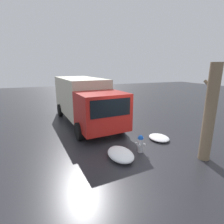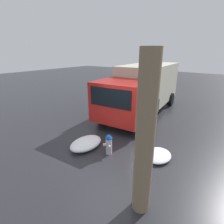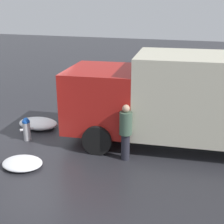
% 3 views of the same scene
% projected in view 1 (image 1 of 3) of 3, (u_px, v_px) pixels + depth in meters
% --- Properties ---
extents(ground_plane, '(60.00, 60.00, 0.00)m').
position_uv_depth(ground_plane, '(140.00, 152.00, 7.65)').
color(ground_plane, '#28282D').
extents(fire_hydrant, '(0.38, 0.38, 0.78)m').
position_uv_depth(fire_hydrant, '(140.00, 143.00, 7.54)').
color(fire_hydrant, '#B7B7BC').
rests_on(fire_hydrant, ground_plane).
extents(tree_trunk, '(0.65, 0.43, 3.78)m').
position_uv_depth(tree_trunk, '(210.00, 113.00, 6.61)').
color(tree_trunk, '#7F6B51').
rests_on(tree_trunk, ground_plane).
extents(delivery_truck, '(7.78, 3.23, 2.89)m').
position_uv_depth(delivery_truck, '(84.00, 99.00, 11.50)').
color(delivery_truck, red).
rests_on(delivery_truck, ground_plane).
extents(pedestrian, '(0.36, 0.36, 1.67)m').
position_uv_depth(pedestrian, '(116.00, 113.00, 10.64)').
color(pedestrian, '#23232D').
rests_on(pedestrian, ground_plane).
extents(snow_pile_by_hydrant, '(1.15, 0.94, 0.20)m').
position_uv_depth(snow_pile_by_hydrant, '(159.00, 138.00, 8.94)').
color(snow_pile_by_hydrant, white).
rests_on(snow_pile_by_hydrant, ground_plane).
extents(snow_pile_curbside, '(1.46, 0.98, 0.35)m').
position_uv_depth(snow_pile_curbside, '(121.00, 154.00, 7.07)').
color(snow_pile_curbside, white).
rests_on(snow_pile_curbside, ground_plane).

